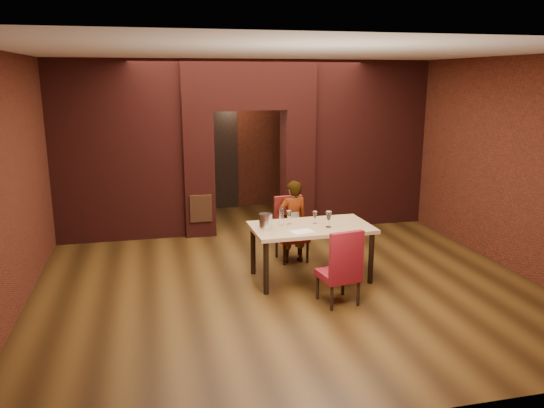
{
  "coord_description": "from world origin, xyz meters",
  "views": [
    {
      "loc": [
        -1.84,
        -7.71,
        2.89
      ],
      "look_at": [
        -0.02,
        0.0,
        0.98
      ],
      "focal_mm": 35.0,
      "sensor_mm": 36.0,
      "label": 1
    }
  ],
  "objects_px": {
    "person_seated": "(293,222)",
    "water_bottle": "(281,216)",
    "potted_plant": "(341,244)",
    "dining_table": "(311,252)",
    "wine_bucket": "(266,221)",
    "wine_glass_b": "(315,217)",
    "wine_glass_c": "(329,219)",
    "chair_near": "(338,266)",
    "chair_far": "(292,229)",
    "wine_glass_a": "(289,217)"
  },
  "relations": [
    {
      "from": "dining_table",
      "to": "wine_bucket",
      "type": "relative_size",
      "value": 7.64
    },
    {
      "from": "dining_table",
      "to": "chair_far",
      "type": "xyz_separation_m",
      "value": [
        -0.05,
        0.84,
        0.11
      ]
    },
    {
      "from": "dining_table",
      "to": "person_seated",
      "type": "relative_size",
      "value": 1.3
    },
    {
      "from": "water_bottle",
      "to": "wine_glass_b",
      "type": "bearing_deg",
      "value": -2.82
    },
    {
      "from": "wine_bucket",
      "to": "water_bottle",
      "type": "distance_m",
      "value": 0.31
    },
    {
      "from": "water_bottle",
      "to": "potted_plant",
      "type": "distance_m",
      "value": 1.61
    },
    {
      "from": "chair_far",
      "to": "wine_glass_a",
      "type": "relative_size",
      "value": 5.04
    },
    {
      "from": "water_bottle",
      "to": "chair_far",
      "type": "bearing_deg",
      "value": 63.5
    },
    {
      "from": "chair_far",
      "to": "chair_near",
      "type": "bearing_deg",
      "value": -89.8
    },
    {
      "from": "wine_glass_a",
      "to": "wine_bucket",
      "type": "relative_size",
      "value": 0.9
    },
    {
      "from": "wine_glass_b",
      "to": "wine_bucket",
      "type": "relative_size",
      "value": 0.83
    },
    {
      "from": "wine_bucket",
      "to": "potted_plant",
      "type": "height_order",
      "value": "wine_bucket"
    },
    {
      "from": "wine_bucket",
      "to": "potted_plant",
      "type": "bearing_deg",
      "value": 31.0
    },
    {
      "from": "wine_bucket",
      "to": "wine_glass_b",
      "type": "bearing_deg",
      "value": 9.2
    },
    {
      "from": "wine_glass_b",
      "to": "wine_bucket",
      "type": "xyz_separation_m",
      "value": [
        -0.76,
        -0.12,
        0.02
      ]
    },
    {
      "from": "wine_glass_c",
      "to": "water_bottle",
      "type": "bearing_deg",
      "value": 158.06
    },
    {
      "from": "dining_table",
      "to": "potted_plant",
      "type": "distance_m",
      "value": 1.2
    },
    {
      "from": "wine_glass_c",
      "to": "water_bottle",
      "type": "height_order",
      "value": "water_bottle"
    },
    {
      "from": "water_bottle",
      "to": "dining_table",
      "type": "bearing_deg",
      "value": -16.46
    },
    {
      "from": "chair_near",
      "to": "wine_glass_b",
      "type": "xyz_separation_m",
      "value": [
        -0.0,
        1.0,
        0.39
      ]
    },
    {
      "from": "chair_near",
      "to": "wine_glass_a",
      "type": "bearing_deg",
      "value": -79.69
    },
    {
      "from": "person_seated",
      "to": "water_bottle",
      "type": "distance_m",
      "value": 0.78
    },
    {
      "from": "wine_glass_b",
      "to": "wine_glass_c",
      "type": "relative_size",
      "value": 0.81
    },
    {
      "from": "water_bottle",
      "to": "potted_plant",
      "type": "height_order",
      "value": "water_bottle"
    },
    {
      "from": "chair_near",
      "to": "wine_glass_a",
      "type": "xyz_separation_m",
      "value": [
        -0.38,
        1.05,
        0.4
      ]
    },
    {
      "from": "dining_table",
      "to": "water_bottle",
      "type": "bearing_deg",
      "value": 162.03
    },
    {
      "from": "dining_table",
      "to": "wine_glass_a",
      "type": "xyz_separation_m",
      "value": [
        -0.29,
        0.15,
        0.5
      ]
    },
    {
      "from": "wine_glass_a",
      "to": "wine_glass_c",
      "type": "relative_size",
      "value": 0.88
    },
    {
      "from": "wine_glass_c",
      "to": "potted_plant",
      "type": "relative_size",
      "value": 0.6
    },
    {
      "from": "chair_far",
      "to": "potted_plant",
      "type": "xyz_separation_m",
      "value": [
        0.86,
        0.02,
        -0.32
      ]
    },
    {
      "from": "person_seated",
      "to": "potted_plant",
      "type": "distance_m",
      "value": 0.99
    },
    {
      "from": "person_seated",
      "to": "chair_near",
      "type": "bearing_deg",
      "value": 88.0
    },
    {
      "from": "wine_glass_c",
      "to": "dining_table",
      "type": "bearing_deg",
      "value": 148.76
    },
    {
      "from": "wine_bucket",
      "to": "chair_far",
      "type": "bearing_deg",
      "value": 54.25
    },
    {
      "from": "potted_plant",
      "to": "person_seated",
      "type": "bearing_deg",
      "value": -173.57
    },
    {
      "from": "chair_near",
      "to": "potted_plant",
      "type": "bearing_deg",
      "value": -121.4
    },
    {
      "from": "wine_glass_c",
      "to": "wine_glass_b",
      "type": "bearing_deg",
      "value": 119.9
    },
    {
      "from": "wine_glass_b",
      "to": "water_bottle",
      "type": "relative_size",
      "value": 0.68
    },
    {
      "from": "chair_far",
      "to": "potted_plant",
      "type": "bearing_deg",
      "value": -2.94
    },
    {
      "from": "wine_glass_c",
      "to": "potted_plant",
      "type": "xyz_separation_m",
      "value": [
        0.59,
        0.99,
        -0.73
      ]
    },
    {
      "from": "person_seated",
      "to": "wine_bucket",
      "type": "distance_m",
      "value": 1.03
    },
    {
      "from": "chair_far",
      "to": "wine_glass_b",
      "type": "relative_size",
      "value": 5.51
    },
    {
      "from": "wine_glass_a",
      "to": "potted_plant",
      "type": "bearing_deg",
      "value": 33.17
    },
    {
      "from": "person_seated",
      "to": "wine_glass_c",
      "type": "distance_m",
      "value": 0.97
    },
    {
      "from": "chair_near",
      "to": "water_bottle",
      "type": "distance_m",
      "value": 1.22
    },
    {
      "from": "chair_far",
      "to": "wine_bucket",
      "type": "distance_m",
      "value": 1.14
    },
    {
      "from": "wine_glass_b",
      "to": "chair_near",
      "type": "bearing_deg",
      "value": -89.77
    },
    {
      "from": "chair_far",
      "to": "person_seated",
      "type": "xyz_separation_m",
      "value": [
        -0.01,
        -0.08,
        0.15
      ]
    },
    {
      "from": "wine_glass_c",
      "to": "wine_glass_a",
      "type": "bearing_deg",
      "value": 150.95
    },
    {
      "from": "wine_bucket",
      "to": "person_seated",
      "type": "bearing_deg",
      "value": 52.21
    }
  ]
}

